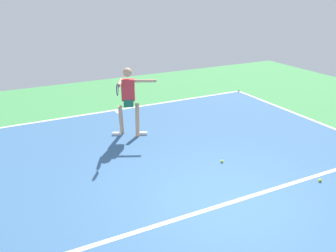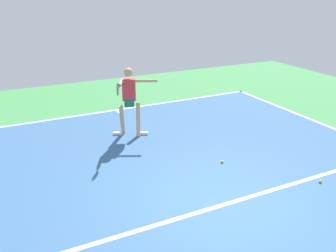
% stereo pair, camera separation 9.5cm
% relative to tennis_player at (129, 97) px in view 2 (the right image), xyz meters
% --- Properties ---
extents(ground_plane, '(20.43, 20.43, 0.00)m').
position_rel_tennis_player_xyz_m(ground_plane, '(-0.35, 3.86, -1.08)').
color(ground_plane, '#428E4C').
extents(court_surface, '(10.07, 12.21, 0.00)m').
position_rel_tennis_player_xyz_m(court_surface, '(-0.35, 3.86, -1.07)').
color(court_surface, '#38608E').
rests_on(court_surface, ground_plane).
extents(court_line_baseline_near, '(10.07, 0.10, 0.01)m').
position_rel_tennis_player_xyz_m(court_line_baseline_near, '(-0.35, -2.20, -1.07)').
color(court_line_baseline_near, white).
rests_on(court_line_baseline_near, ground_plane).
extents(court_line_service, '(7.55, 0.10, 0.01)m').
position_rel_tennis_player_xyz_m(court_line_service, '(-0.35, 3.91, -1.07)').
color(court_line_service, white).
rests_on(court_line_service, ground_plane).
extents(court_line_centre_mark, '(0.10, 0.30, 0.01)m').
position_rel_tennis_player_xyz_m(court_line_centre_mark, '(-0.35, -2.00, -1.07)').
color(court_line_centre_mark, white).
rests_on(court_line_centre_mark, ground_plane).
extents(tennis_player, '(1.31, 1.19, 1.86)m').
position_rel_tennis_player_xyz_m(tennis_player, '(0.00, 0.00, 0.00)').
color(tennis_player, tan).
rests_on(tennis_player, ground_plane).
extents(tennis_ball_by_baseline, '(0.07, 0.07, 0.07)m').
position_rel_tennis_player_xyz_m(tennis_ball_by_baseline, '(-1.28, 2.48, -1.04)').
color(tennis_ball_by_baseline, '#C6E53D').
rests_on(tennis_ball_by_baseline, ground_plane).
extents(tennis_ball_near_service_line, '(0.07, 0.07, 0.07)m').
position_rel_tennis_player_xyz_m(tennis_ball_near_service_line, '(-2.59, 4.12, -1.04)').
color(tennis_ball_near_service_line, yellow).
rests_on(tennis_ball_near_service_line, ground_plane).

